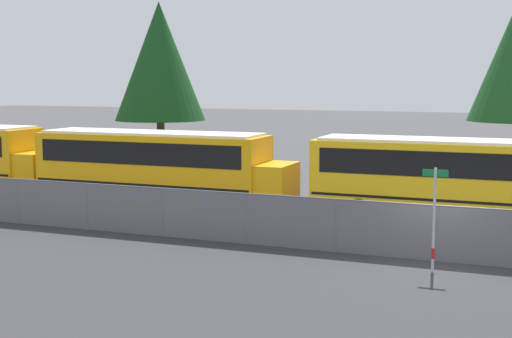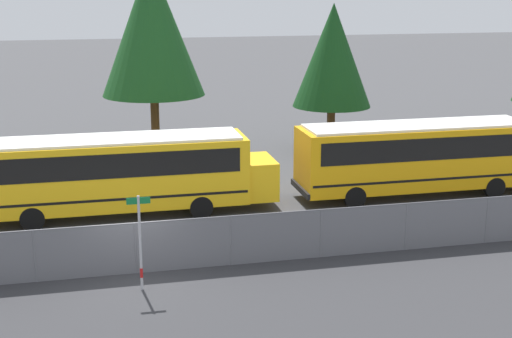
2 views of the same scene
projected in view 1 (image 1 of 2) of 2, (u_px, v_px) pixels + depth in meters
The scene contains 7 objects.
ground_plane at pixel (436, 261), 21.20m from camera, with size 200.00×200.00×0.00m, color #424244.
road_strip at pixel (399, 325), 15.66m from camera, with size 107.59×12.00×0.01m.
fence at pixel (436, 233), 21.09m from camera, with size 73.66×0.07×1.71m.
school_bus_1 at pixel (157, 162), 30.56m from camera, with size 11.58×2.56×3.16m.
school_bus_2 at pixel (456, 174), 26.62m from camera, with size 11.58×2.56×3.16m.
street_sign at pixel (434, 217), 19.76m from camera, with size 0.70×0.09×2.96m.
tree_1 at pixel (160, 62), 40.25m from camera, with size 5.13×5.13×9.73m.
Camera 1 is at (2.59, -21.21, 5.37)m, focal length 50.00 mm.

